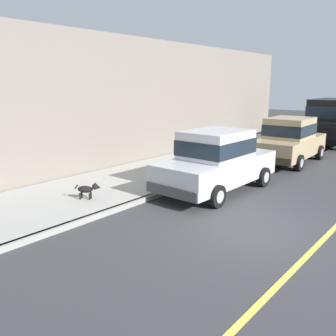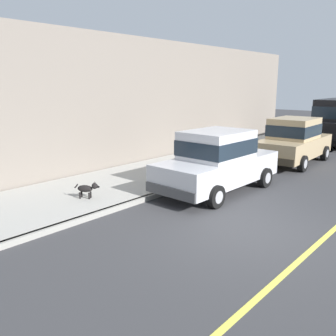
{
  "view_description": "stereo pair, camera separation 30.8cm",
  "coord_description": "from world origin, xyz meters",
  "px_view_note": "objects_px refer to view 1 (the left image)",
  "views": [
    {
      "loc": [
        3.69,
        -7.29,
        3.29
      ],
      "look_at": [
        -3.07,
        0.87,
        0.85
      ],
      "focal_mm": 38.92,
      "sensor_mm": 36.0,
      "label": 1
    },
    {
      "loc": [
        3.92,
        -7.09,
        3.29
      ],
      "look_at": [
        -3.07,
        0.87,
        0.85
      ],
      "focal_mm": 38.92,
      "sensor_mm": 36.0,
      "label": 2
    }
  ],
  "objects_px": {
    "car_silver_sedan": "(217,160)",
    "car_black_van": "(331,120)",
    "dog_black": "(88,189)",
    "car_tan_sedan": "(289,140)",
    "fire_hydrant": "(167,173)"
  },
  "relations": [
    {
      "from": "car_silver_sedan",
      "to": "dog_black",
      "type": "bearing_deg",
      "value": -121.35
    },
    {
      "from": "car_silver_sedan",
      "to": "car_black_van",
      "type": "relative_size",
      "value": 0.93
    },
    {
      "from": "car_tan_sedan",
      "to": "fire_hydrant",
      "type": "height_order",
      "value": "car_tan_sedan"
    },
    {
      "from": "car_silver_sedan",
      "to": "dog_black",
      "type": "height_order",
      "value": "car_silver_sedan"
    },
    {
      "from": "car_silver_sedan",
      "to": "car_tan_sedan",
      "type": "relative_size",
      "value": 0.99
    },
    {
      "from": "car_black_van",
      "to": "dog_black",
      "type": "distance_m",
      "value": 15.32
    },
    {
      "from": "car_silver_sedan",
      "to": "car_black_van",
      "type": "distance_m",
      "value": 11.74
    },
    {
      "from": "car_tan_sedan",
      "to": "car_black_van",
      "type": "xyz_separation_m",
      "value": [
        -0.07,
        6.05,
        0.41
      ]
    },
    {
      "from": "car_tan_sedan",
      "to": "dog_black",
      "type": "height_order",
      "value": "car_tan_sedan"
    },
    {
      "from": "dog_black",
      "to": "car_black_van",
      "type": "bearing_deg",
      "value": 82.21
    },
    {
      "from": "dog_black",
      "to": "fire_hydrant",
      "type": "height_order",
      "value": "fire_hydrant"
    },
    {
      "from": "car_silver_sedan",
      "to": "fire_hydrant",
      "type": "height_order",
      "value": "car_silver_sedan"
    },
    {
      "from": "car_silver_sedan",
      "to": "fire_hydrant",
      "type": "bearing_deg",
      "value": -153.0
    },
    {
      "from": "car_black_van",
      "to": "fire_hydrant",
      "type": "distance_m",
      "value": 12.58
    },
    {
      "from": "car_black_van",
      "to": "car_silver_sedan",
      "type": "bearing_deg",
      "value": -89.97
    }
  ]
}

